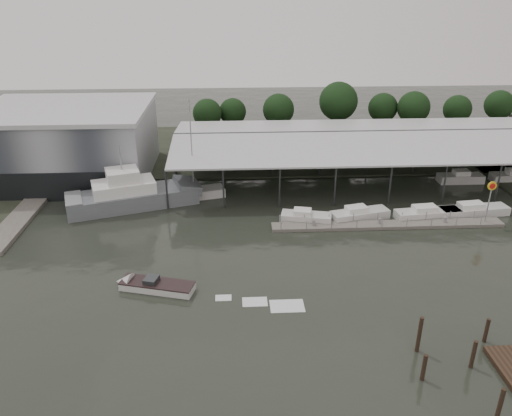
{
  "coord_description": "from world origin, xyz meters",
  "views": [
    {
      "loc": [
        -3.68,
        -43.12,
        26.62
      ],
      "look_at": [
        -0.86,
        10.66,
        2.5
      ],
      "focal_mm": 35.0,
      "sensor_mm": 36.0,
      "label": 1
    }
  ],
  "objects_px": {
    "grey_trawler": "(133,195)",
    "shell_fuel_sign": "(490,194)",
    "speedboat_underway": "(151,285)",
    "white_sailboat": "(190,194)"
  },
  "relations": [
    {
      "from": "shell_fuel_sign",
      "to": "speedboat_underway",
      "type": "bearing_deg",
      "value": -162.48
    },
    {
      "from": "shell_fuel_sign",
      "to": "speedboat_underway",
      "type": "height_order",
      "value": "shell_fuel_sign"
    },
    {
      "from": "shell_fuel_sign",
      "to": "grey_trawler",
      "type": "distance_m",
      "value": 44.31
    },
    {
      "from": "grey_trawler",
      "to": "shell_fuel_sign",
      "type": "bearing_deg",
      "value": -28.32
    },
    {
      "from": "speedboat_underway",
      "to": "white_sailboat",
      "type": "bearing_deg",
      "value": -80.13
    },
    {
      "from": "grey_trawler",
      "to": "speedboat_underway",
      "type": "xyz_separation_m",
      "value": [
        4.95,
        -20.0,
        -1.19
      ]
    },
    {
      "from": "shell_fuel_sign",
      "to": "grey_trawler",
      "type": "height_order",
      "value": "grey_trawler"
    },
    {
      "from": "shell_fuel_sign",
      "to": "grey_trawler",
      "type": "relative_size",
      "value": 0.31
    },
    {
      "from": "shell_fuel_sign",
      "to": "white_sailboat",
      "type": "relative_size",
      "value": 0.4
    },
    {
      "from": "grey_trawler",
      "to": "speedboat_underway",
      "type": "height_order",
      "value": "grey_trawler"
    }
  ]
}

